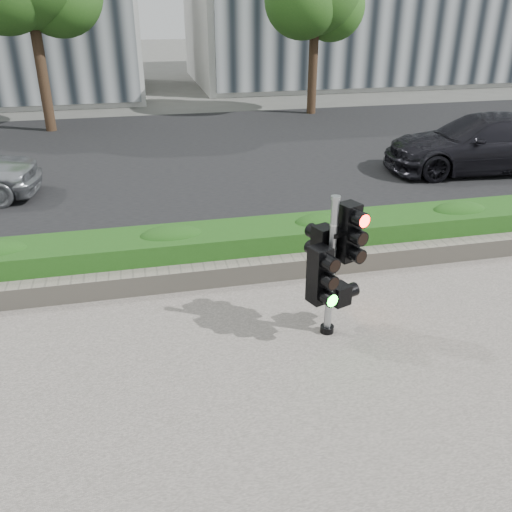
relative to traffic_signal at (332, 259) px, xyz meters
name	(u,v)px	position (x,y,z in m)	size (l,w,h in m)	color
ground	(278,346)	(-0.77, -0.17, -1.15)	(120.00, 120.00, 0.00)	#51514C
sidewalk	(344,492)	(-0.77, -2.67, -1.14)	(16.00, 11.00, 0.03)	#9E9389
road	(193,156)	(-0.77, 9.83, -1.14)	(60.00, 13.00, 0.02)	black
curb	(235,248)	(-0.77, 2.98, -1.09)	(60.00, 0.25, 0.12)	gray
stone_wall	(249,271)	(-0.77, 1.73, -0.95)	(12.00, 0.32, 0.34)	gray
hedge	(241,246)	(-0.77, 2.38, -0.78)	(12.00, 1.00, 0.68)	#357D26
traffic_signal	(332,259)	(0.00, 0.00, 0.00)	(0.74, 0.64, 2.03)	black
car_dark	(481,143)	(6.66, 6.60, -0.38)	(2.09, 5.15, 1.49)	black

